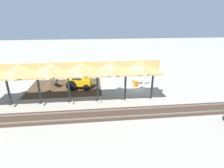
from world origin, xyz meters
TOP-DOWN VIEW (x-y plane):
  - ground_plane at (0.00, 0.00)m, footprint 120.00×120.00m
  - dirt_work_zone at (9.84, -1.43)m, footprint 10.15×7.00m
  - platform_canopy at (8.57, 3.68)m, footprint 20.61×3.20m
  - rail_tracks at (0.00, 6.64)m, footprint 60.00×2.58m
  - stop_sign at (-1.63, -0.90)m, footprint 0.76×0.06m
  - backhoe at (7.91, -0.83)m, footprint 5.46×2.19m
  - dirt_mound at (11.91, -2.07)m, footprint 5.22×5.22m
  - concrete_pipe at (-0.78, -1.93)m, footprint 1.31×0.88m
  - traffic_barrel at (-0.21, -0.61)m, footprint 0.56×0.56m

SIDE VIEW (x-z plane):
  - ground_plane at x=0.00m, z-range 0.00..0.00m
  - dirt_mound at x=11.91m, z-range -1.13..1.13m
  - dirt_work_zone at x=9.84m, z-range 0.00..0.01m
  - rail_tracks at x=0.00m, z-range -0.05..0.10m
  - concrete_pipe at x=-0.78m, z-range 0.00..0.82m
  - traffic_barrel at x=-0.21m, z-range 0.00..0.90m
  - backhoe at x=7.91m, z-range -0.15..2.67m
  - stop_sign at x=-1.63m, z-range 0.49..2.72m
  - platform_canopy at x=8.57m, z-range 1.71..6.61m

